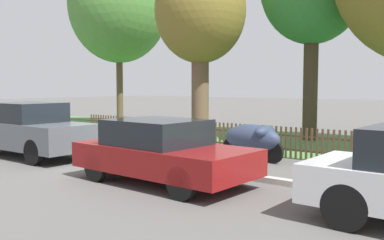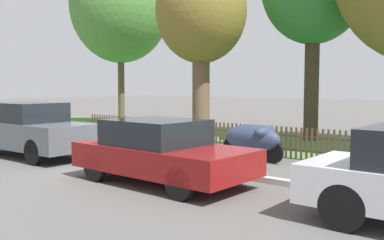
{
  "view_description": "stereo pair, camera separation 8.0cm",
  "coord_description": "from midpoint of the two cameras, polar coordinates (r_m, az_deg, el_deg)",
  "views": [
    {
      "loc": [
        7.88,
        -7.66,
        1.97
      ],
      "look_at": [
        0.89,
        1.08,
        1.1
      ],
      "focal_mm": 40.0,
      "sensor_mm": 36.0,
      "label": 1
    },
    {
      "loc": [
        7.95,
        -7.61,
        1.97
      ],
      "look_at": [
        0.89,
        1.08,
        1.1
      ],
      "focal_mm": 40.0,
      "sensor_mm": 36.0,
      "label": 2
    }
  ],
  "objects": [
    {
      "name": "park_fence",
      "position": [
        13.43,
        2.68,
        -2.11
      ],
      "size": [
        38.46,
        0.05,
        0.88
      ],
      "color": "brown",
      "rests_on": "ground"
    },
    {
      "name": "tree_nearest_kerb",
      "position": [
        22.11,
        -9.44,
        14.82
      ],
      "size": [
        4.92,
        4.92,
        8.81
      ],
      "color": "brown",
      "rests_on": "ground"
    },
    {
      "name": "parked_car_navy_estate",
      "position": [
        8.81,
        -3.9,
        -4.11
      ],
      "size": [
        3.84,
        1.84,
        1.3
      ],
      "rotation": [
        0.0,
        0.0,
        -0.02
      ],
      "color": "maroon",
      "rests_on": "ground"
    },
    {
      "name": "kerb_stone",
      "position": [
        11.23,
        -6.52,
        -5.38
      ],
      "size": [
        38.46,
        0.2,
        0.12
      ],
      "primitive_type": "cube",
      "color": "#B2ADA3",
      "rests_on": "ground"
    },
    {
      "name": "grass_strip",
      "position": [
        16.24,
        9.61,
        -2.57
      ],
      "size": [
        38.46,
        6.62,
        0.01
      ],
      "primitive_type": "cube",
      "color": "#477F3D",
      "rests_on": "ground"
    },
    {
      "name": "parked_car_black_saloon",
      "position": [
        12.91,
        -20.48,
        -1.17
      ],
      "size": [
        4.09,
        1.75,
        1.53
      ],
      "rotation": [
        0.0,
        0.0,
        0.02
      ],
      "color": "#51565B",
      "rests_on": "ground"
    },
    {
      "name": "covered_motorcycle",
      "position": [
        11.47,
        8.39,
        -2.43
      ],
      "size": [
        1.86,
        0.81,
        0.98
      ],
      "rotation": [
        0.0,
        0.0,
        -0.04
      ],
      "color": "black",
      "rests_on": "ground"
    },
    {
      "name": "tree_behind_motorcycle",
      "position": [
        15.73,
        1.37,
        14.05
      ],
      "size": [
        3.27,
        3.27,
        6.57
      ],
      "color": "brown",
      "rests_on": "ground"
    },
    {
      "name": "ground_plane",
      "position": [
        11.17,
        -6.89,
        -5.75
      ],
      "size": [
        120.0,
        120.0,
        0.0
      ],
      "primitive_type": "plane",
      "color": "#565451"
    }
  ]
}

